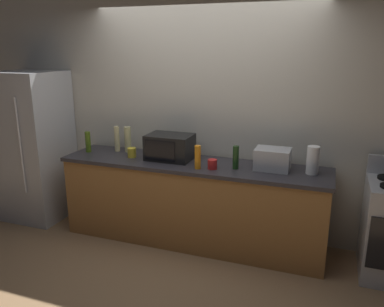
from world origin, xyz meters
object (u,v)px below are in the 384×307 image
refrigerator (35,146)px  bottle_vinegar (128,139)px  toaster_oven (273,159)px  mug_yellow (132,153)px  bottle_hand_soap (117,139)px  bottle_dish_soap (198,157)px  paper_towel_roll (313,160)px  microwave (170,147)px  bottle_olive_oil (88,142)px  mug_red (212,164)px  bottle_wine (236,157)px

refrigerator → bottle_vinegar: bearing=7.8°
toaster_oven → mug_yellow: size_ratio=3.23×
bottle_hand_soap → bottle_dish_soap: bottle_hand_soap is taller
mug_yellow → bottle_dish_soap: bearing=-10.1°
paper_towel_roll → microwave: bearing=-179.9°
bottle_hand_soap → bottle_olive_oil: size_ratio=1.23×
refrigerator → bottle_dish_soap: size_ratio=7.61×
toaster_oven → mug_red: (-0.56, -0.19, -0.06)m
toaster_oven → bottle_wine: 0.36m
microwave → mug_red: bearing=-18.5°
refrigerator → bottle_wine: 2.53m
microwave → toaster_oven: size_ratio=1.41×
bottle_hand_soap → bottle_wine: bearing=-7.6°
bottle_olive_oil → bottle_dish_soap: 1.41m
toaster_oven → mug_red: bearing=-161.3°
toaster_oven → bottle_vinegar: size_ratio=1.16×
bottle_olive_oil → bottle_dish_soap: bottle_olive_oil is taller
refrigerator → microwave: (1.78, 0.05, 0.13)m
paper_towel_roll → mug_yellow: bearing=-177.7°
toaster_oven → paper_towel_roll: 0.38m
bottle_wine → bottle_vinegar: bearing=170.9°
microwave → paper_towel_roll: 1.47m
paper_towel_roll → bottle_vinegar: (-2.05, 0.11, 0.01)m
refrigerator → mug_yellow: bearing=-1.1°
paper_towel_roll → mug_red: (-0.94, -0.18, -0.09)m
bottle_wine → bottle_vinegar: 1.34m
microwave → toaster_oven: bearing=0.6°
refrigerator → bottle_olive_oil: bearing=0.1°
refrigerator → bottle_hand_soap: (1.07, 0.15, 0.15)m
refrigerator → bottle_dish_soap: 2.18m
bottle_olive_oil → refrigerator: bearing=-179.9°
bottle_hand_soap → bottle_olive_oil: (-0.30, -0.15, -0.03)m
bottle_hand_soap → mug_red: (1.24, -0.28, -0.10)m
bottle_hand_soap → refrigerator: bearing=-172.2°
paper_towel_roll → bottle_olive_oil: 2.48m
mug_yellow → refrigerator: bearing=178.9°
microwave → mug_red: size_ratio=4.96×
paper_towel_roll → mug_red: bearing=-169.1°
bottle_hand_soap → toaster_oven: bearing=-2.8°
bottle_vinegar → toaster_oven: bearing=-3.6°
toaster_oven → bottle_wine: size_ratio=1.45×
refrigerator → bottle_vinegar: (1.20, 0.16, 0.15)m
mug_red → mug_yellow: (-0.96, 0.10, 0.00)m
toaster_oven → bottle_hand_soap: (-1.80, 0.09, 0.04)m
microwave → bottle_olive_oil: 1.00m
paper_towel_roll → bottle_hand_soap: bottle_hand_soap is taller
paper_towel_roll → bottle_olive_oil: bearing=-178.9°
refrigerator → bottle_wine: (2.53, -0.05, 0.12)m
bottle_hand_soap → mug_red: bearing=-12.6°
bottle_vinegar → bottle_hand_soap: bearing=-172.5°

